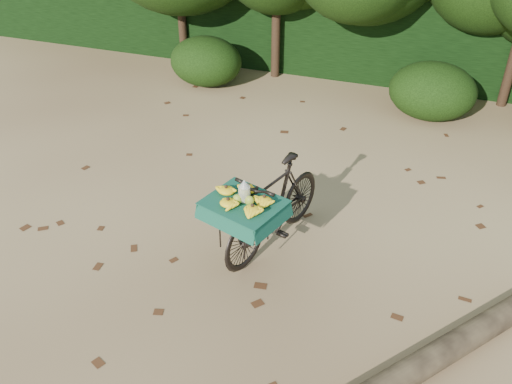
% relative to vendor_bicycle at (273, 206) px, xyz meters
% --- Properties ---
extents(ground, '(80.00, 80.00, 0.00)m').
position_rel_vendor_bicycle_xyz_m(ground, '(0.07, 0.22, -0.60)').
color(ground, tan).
rests_on(ground, ground).
extents(vendor_bicycle, '(1.24, 2.04, 1.18)m').
position_rel_vendor_bicycle_xyz_m(vendor_bicycle, '(0.00, 0.00, 0.00)').
color(vendor_bicycle, black).
rests_on(vendor_bicycle, ground).
extents(fallen_log, '(2.61, 3.16, 0.28)m').
position_rel_vendor_bicycle_xyz_m(fallen_log, '(2.03, -1.40, -0.46)').
color(fallen_log, brown).
rests_on(fallen_log, ground).
extents(hedge_backdrop, '(26.00, 1.80, 1.80)m').
position_rel_vendor_bicycle_xyz_m(hedge_backdrop, '(0.07, 6.52, 0.30)').
color(hedge_backdrop, black).
rests_on(hedge_backdrop, ground).
extents(bush_clumps, '(8.80, 1.70, 0.90)m').
position_rel_vendor_bicycle_xyz_m(bush_clumps, '(0.57, 4.52, -0.15)').
color(bush_clumps, black).
rests_on(bush_clumps, ground).
extents(leaf_litter, '(7.00, 7.30, 0.01)m').
position_rel_vendor_bicycle_xyz_m(leaf_litter, '(0.07, 0.87, -0.59)').
color(leaf_litter, '#452612').
rests_on(leaf_litter, ground).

